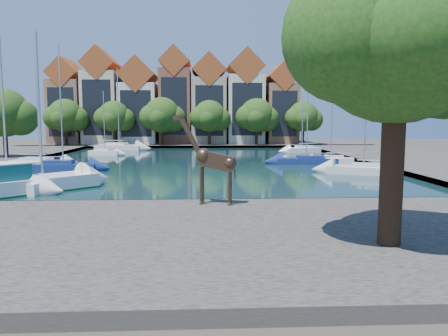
# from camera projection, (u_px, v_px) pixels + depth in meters

# --- Properties ---
(ground) EXTENTS (160.00, 160.00, 0.00)m
(ground) POSITION_uv_depth(u_px,v_px,m) (186.00, 208.00, 24.07)
(ground) COLOR #38332B
(ground) RESTS_ON ground
(water_basin) EXTENTS (38.00, 50.00, 0.08)m
(water_basin) POSITION_uv_depth(u_px,v_px,m) (195.00, 163.00, 47.88)
(water_basin) COLOR black
(water_basin) RESTS_ON ground
(near_quay) EXTENTS (50.00, 14.00, 0.50)m
(near_quay) POSITION_uv_depth(u_px,v_px,m) (179.00, 238.00, 17.09)
(near_quay) COLOR #534E48
(near_quay) RESTS_ON ground
(far_quay) EXTENTS (60.00, 16.00, 0.50)m
(far_quay) POSITION_uv_depth(u_px,v_px,m) (198.00, 144.00, 79.62)
(far_quay) COLOR #534E48
(far_quay) RESTS_ON ground
(right_quay) EXTENTS (14.00, 52.00, 0.50)m
(right_quay) POSITION_uv_depth(u_px,v_px,m) (417.00, 160.00, 49.03)
(right_quay) COLOR #534E48
(right_quay) RESTS_ON ground
(plane_tree) EXTENTS (8.32, 6.40, 10.62)m
(plane_tree) POSITION_uv_depth(u_px,v_px,m) (401.00, 36.00, 14.62)
(plane_tree) COLOR #332114
(plane_tree) RESTS_ON near_quay
(townhouse_west_end) EXTENTS (5.44, 9.18, 14.93)m
(townhouse_west_end) POSITION_uv_depth(u_px,v_px,m) (69.00, 105.00, 77.73)
(townhouse_west_end) COLOR #865E49
(townhouse_west_end) RESTS_ON far_quay
(townhouse_west_mid) EXTENTS (5.94, 9.18, 16.79)m
(townhouse_west_mid) POSITION_uv_depth(u_px,v_px,m) (103.00, 100.00, 77.91)
(townhouse_west_mid) COLOR beige
(townhouse_west_mid) RESTS_ON far_quay
(townhouse_west_inner) EXTENTS (6.43, 9.18, 15.15)m
(townhouse_west_inner) POSITION_uv_depth(u_px,v_px,m) (139.00, 105.00, 78.32)
(townhouse_west_inner) COLOR silver
(townhouse_west_inner) RESTS_ON far_quay
(townhouse_center) EXTENTS (5.44, 9.18, 16.93)m
(townhouse_center) POSITION_uv_depth(u_px,v_px,m) (176.00, 99.00, 78.50)
(townhouse_center) COLOR brown
(townhouse_center) RESTS_ON far_quay
(townhouse_east_inner) EXTENTS (5.94, 9.18, 15.79)m
(townhouse_east_inner) POSITION_uv_depth(u_px,v_px,m) (209.00, 103.00, 78.86)
(townhouse_east_inner) COLOR tan
(townhouse_east_inner) RESTS_ON far_quay
(townhouse_east_mid) EXTENTS (6.43, 9.18, 16.65)m
(townhouse_east_mid) POSITION_uv_depth(u_px,v_px,m) (245.00, 101.00, 79.12)
(townhouse_east_mid) COLOR beige
(townhouse_east_mid) RESTS_ON far_quay
(townhouse_east_end) EXTENTS (5.44, 9.18, 14.43)m
(townhouse_east_end) POSITION_uv_depth(u_px,v_px,m) (280.00, 106.00, 79.53)
(townhouse_east_end) COLOR brown
(townhouse_east_end) RESTS_ON far_quay
(far_tree_far_west) EXTENTS (7.28, 5.60, 7.68)m
(far_tree_far_west) POSITION_uv_depth(u_px,v_px,m) (66.00, 117.00, 72.58)
(far_tree_far_west) COLOR #332114
(far_tree_far_west) RESTS_ON far_quay
(far_tree_west) EXTENTS (6.76, 5.20, 7.36)m
(far_tree_west) POSITION_uv_depth(u_px,v_px,m) (114.00, 118.00, 72.96)
(far_tree_west) COLOR #332114
(far_tree_west) RESTS_ON far_quay
(far_tree_mid_west) EXTENTS (7.80, 6.00, 8.00)m
(far_tree_mid_west) POSITION_uv_depth(u_px,v_px,m) (163.00, 116.00, 73.31)
(far_tree_mid_west) COLOR #332114
(far_tree_mid_west) RESTS_ON far_quay
(far_tree_mid_east) EXTENTS (7.02, 5.40, 7.52)m
(far_tree_mid_east) POSITION_uv_depth(u_px,v_px,m) (210.00, 117.00, 73.70)
(far_tree_mid_east) COLOR #332114
(far_tree_mid_east) RESTS_ON far_quay
(far_tree_east) EXTENTS (7.54, 5.80, 7.84)m
(far_tree_east) POSITION_uv_depth(u_px,v_px,m) (257.00, 117.00, 74.06)
(far_tree_east) COLOR #332114
(far_tree_east) RESTS_ON far_quay
(far_tree_far_east) EXTENTS (6.76, 5.20, 7.36)m
(far_tree_far_east) POSITION_uv_depth(u_px,v_px,m) (304.00, 118.00, 74.46)
(far_tree_far_east) COLOR #332114
(far_tree_far_east) RESTS_ON far_quay
(side_tree_left_far) EXTENTS (7.28, 5.60, 7.88)m
(side_tree_left_far) POSITION_uv_depth(u_px,v_px,m) (5.00, 114.00, 50.22)
(side_tree_left_far) COLOR #332114
(side_tree_left_far) RESTS_ON left_quay
(giraffe_statue) EXTENTS (3.23, 1.01, 4.64)m
(giraffe_statue) POSITION_uv_depth(u_px,v_px,m) (212.00, 160.00, 22.38)
(giraffe_statue) COLOR #38291C
(giraffe_statue) RESTS_ON near_quay
(motorsailer) EXTENTS (8.48, 8.33, 10.41)m
(motorsailer) POSITION_uv_depth(u_px,v_px,m) (21.00, 181.00, 28.18)
(motorsailer) COLOR white
(motorsailer) RESTS_ON water_basin
(sailboat_left_a) EXTENTS (6.42, 4.06, 10.08)m
(sailboat_left_a) POSITION_uv_depth(u_px,v_px,m) (8.00, 183.00, 28.83)
(sailboat_left_a) COLOR silver
(sailboat_left_a) RESTS_ON water_basin
(sailboat_left_b) EXTENTS (6.08, 2.24, 11.42)m
(sailboat_left_b) POSITION_uv_depth(u_px,v_px,m) (63.00, 165.00, 40.31)
(sailboat_left_b) COLOR navy
(sailboat_left_b) RESTS_ON water_basin
(sailboat_left_c) EXTENTS (6.72, 3.56, 9.31)m
(sailboat_left_c) POSITION_uv_depth(u_px,v_px,m) (40.00, 162.00, 42.64)
(sailboat_left_c) COLOR silver
(sailboat_left_c) RESTS_ON water_basin
(sailboat_left_d) EXTENTS (4.45, 2.57, 8.42)m
(sailboat_left_d) POSITION_uv_depth(u_px,v_px,m) (105.00, 152.00, 57.43)
(sailboat_left_d) COLOR silver
(sailboat_left_d) RESTS_ON water_basin
(sailboat_left_e) EXTENTS (7.50, 3.92, 12.43)m
(sailboat_left_e) POSITION_uv_depth(u_px,v_px,m) (119.00, 146.00, 67.10)
(sailboat_left_e) COLOR silver
(sailboat_left_e) RESTS_ON water_basin
(sailboat_right_a) EXTENTS (6.70, 4.59, 10.79)m
(sailboat_right_a) POSITION_uv_depth(u_px,v_px,m) (364.00, 168.00, 38.16)
(sailboat_right_a) COLOR silver
(sailboat_right_a) RESTS_ON water_basin
(sailboat_right_b) EXTENTS (6.50, 2.70, 10.93)m
(sailboat_right_b) POSITION_uv_depth(u_px,v_px,m) (307.00, 159.00, 46.71)
(sailboat_right_b) COLOR navy
(sailboat_right_b) RESTS_ON water_basin
(sailboat_right_c) EXTENTS (5.06, 2.88, 8.48)m
(sailboat_right_c) POSITION_uv_depth(u_px,v_px,m) (331.00, 159.00, 47.27)
(sailboat_right_c) COLOR silver
(sailboat_right_c) RESTS_ON water_basin
(sailboat_right_d) EXTENTS (5.53, 3.28, 7.96)m
(sailboat_right_d) POSITION_uv_depth(u_px,v_px,m) (302.00, 149.00, 62.19)
(sailboat_right_d) COLOR silver
(sailboat_right_d) RESTS_ON water_basin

